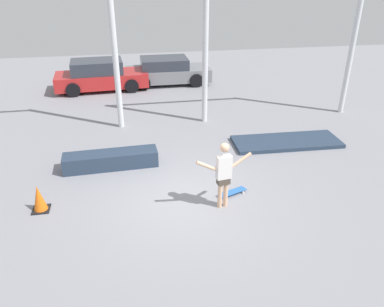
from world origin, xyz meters
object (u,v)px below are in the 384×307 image
parked_car_red (100,76)px  parked_car_grey (167,71)px  skateboarder (224,172)px  skateboard (232,192)px  manual_pad (286,142)px  traffic_cone (39,199)px  grind_box (111,160)px

parked_car_red → parked_car_grey: (3.17, 0.49, -0.04)m
skateboarder → skateboard: skateboarder is taller
parked_car_red → parked_car_grey: 3.21m
skateboarder → parked_car_grey: size_ratio=0.41×
manual_pad → traffic_cone: 7.69m
grind_box → manual_pad: grind_box is taller
grind_box → parked_car_red: size_ratio=0.62×
skateboard → grind_box: size_ratio=0.30×
skateboard → parked_car_red: bearing=89.1°
skateboarder → parked_car_red: bearing=98.1°
manual_pad → parked_car_grey: 8.35m
skateboard → traffic_cone: bearing=157.4°
skateboard → parked_car_grey: bearing=71.5°
grind_box → traffic_cone: traffic_cone is taller
grind_box → parked_car_grey: (2.63, 8.39, 0.38)m
skateboarder → parked_car_grey: skateboarder is taller
skateboard → traffic_cone: 4.70m
parked_car_grey → skateboarder: bearing=-90.0°
skateboard → parked_car_red: 10.58m
skateboard → manual_pad: (2.59, 2.65, -0.00)m
skateboard → skateboarder: bearing=-150.0°
grind_box → parked_car_grey: bearing=72.6°
grind_box → skateboarder: bearing=-43.2°
parked_car_red → parked_car_grey: size_ratio=1.05×
parked_car_grey → traffic_cone: 11.12m
skateboarder → skateboard: size_ratio=2.10×
skateboarder → parked_car_red: 10.89m
skateboard → traffic_cone: traffic_cone is taller
skateboarder → parked_car_grey: bearing=81.1°
skateboard → parked_car_red: (-3.60, 9.93, 0.60)m
manual_pad → parked_car_red: bearing=130.3°
manual_pad → parked_car_red: parked_car_red is taller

